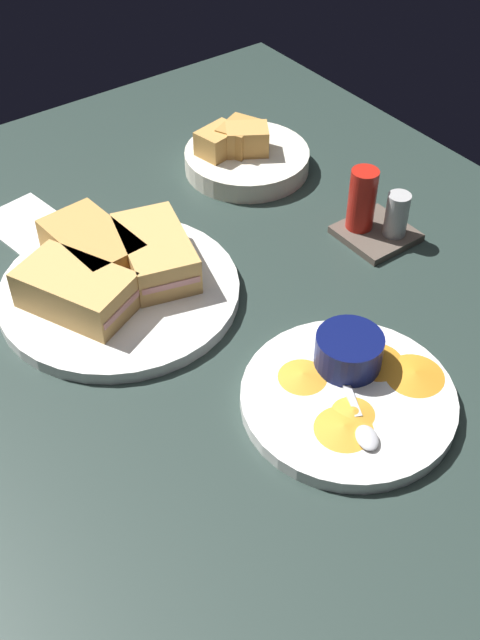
{
  "coord_description": "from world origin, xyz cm",
  "views": [
    {
      "loc": [
        58.69,
        -33.23,
        63.02
      ],
      "look_at": [
        7.11,
        4.56,
        3.0
      ],
      "focal_mm": 44.03,
      "sensor_mm": 36.0,
      "label": 1
    }
  ],
  "objects": [
    {
      "name": "plantain_chip_scatter",
      "position": [
        22.06,
        9.62,
        1.9
      ],
      "size": [
        14.28,
        17.44,
        0.6
      ],
      "color": "gold",
      "rests_on": "plate_chips_companion"
    },
    {
      "name": "sandwich_half_extra",
      "position": [
        -7.22,
        -8.3,
        4.0
      ],
      "size": [
        14.99,
        12.33,
        4.8
      ],
      "color": "tan",
      "rests_on": "plate_sandwich_main"
    },
    {
      "name": "spoon_by_dark_ramekin",
      "position": [
        -9.12,
        -4.12,
        1.96
      ],
      "size": [
        3.2,
        9.96,
        0.8
      ],
      "color": "silver",
      "rests_on": "plate_sandwich_main"
    },
    {
      "name": "ground_plane",
      "position": [
        0.0,
        0.0,
        -1.5
      ],
      "size": [
        110.0,
        110.0,
        3.0
      ],
      "primitive_type": "cube",
      "color": "#283833"
    },
    {
      "name": "spoon_by_gravy_ramekin",
      "position": [
        26.05,
        5.83,
        1.96
      ],
      "size": [
        9.54,
        5.6,
        0.8
      ],
      "color": "silver",
      "rests_on": "plate_chips_companion"
    },
    {
      "name": "condiment_caddy",
      "position": [
        1.71,
        30.26,
        3.41
      ],
      "size": [
        9.0,
        9.0,
        9.5
      ],
      "color": "brown",
      "rests_on": "ground_plane"
    },
    {
      "name": "plate_sandwich_main",
      "position": [
        -7.47,
        -2.8,
        0.8
      ],
      "size": [
        29.0,
        29.0,
        1.6
      ],
      "primitive_type": "cylinder",
      "color": "white",
      "rests_on": "ground_plane"
    },
    {
      "name": "sandwich_half_near",
      "position": [
        -7.71,
        2.71,
        4.0
      ],
      "size": [
        14.64,
        10.79,
        4.8
      ],
      "color": "tan",
      "rests_on": "plate_sandwich_main"
    },
    {
      "name": "ramekin_dark_sauce",
      "position": [
        -8.2,
        -9.28,
        3.84
      ],
      "size": [
        6.37,
        6.37,
        4.19
      ],
      "color": "navy",
      "rests_on": "plate_sandwich_main"
    },
    {
      "name": "paper_napkin_folded",
      "position": [
        -28.04,
        -5.64,
        0.2
      ],
      "size": [
        12.25,
        10.57,
        0.4
      ],
      "primitive_type": "cube",
      "rotation": [
        0.0,
        0.0,
        0.15
      ],
      "color": "white",
      "rests_on": "ground_plane"
    },
    {
      "name": "ramekin_light_gravy",
      "position": [
        18.28,
        10.75,
        3.67
      ],
      "size": [
        7.29,
        7.29,
        3.84
      ],
      "color": "#0C144C",
      "rests_on": "plate_chips_companion"
    },
    {
      "name": "sandwich_half_far",
      "position": [
        -12.97,
        -3.04,
        4.0
      ],
      "size": [
        13.78,
        8.62,
        4.8
      ],
      "color": "tan",
      "rests_on": "plate_sandwich_main"
    },
    {
      "name": "plate_chips_companion",
      "position": [
        21.68,
        7.92,
        0.8
      ],
      "size": [
        22.65,
        22.65,
        1.6
      ],
      "primitive_type": "cylinder",
      "color": "white",
      "rests_on": "ground_plane"
    },
    {
      "name": "bread_basket_rear",
      "position": [
        -21.5,
        26.28,
        2.29
      ],
      "size": [
        18.22,
        18.22,
        6.88
      ],
      "color": "silver",
      "rests_on": "ground_plane"
    }
  ]
}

